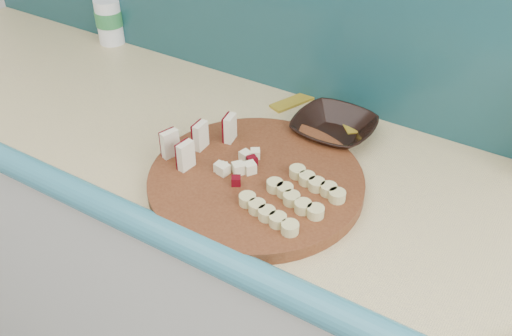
{
  "coord_description": "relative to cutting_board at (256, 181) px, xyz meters",
  "views": [
    {
      "loc": [
        0.69,
        0.65,
        1.64
      ],
      "look_at": [
        0.22,
        1.41,
        0.96
      ],
      "focal_mm": 40.0,
      "sensor_mm": 36.0,
      "label": 1
    }
  ],
  "objects": [
    {
      "name": "kitchen_counter",
      "position": [
        -0.12,
        0.09,
        -0.47
      ],
      "size": [
        2.2,
        0.63,
        0.91
      ],
      "color": "silver",
      "rests_on": "ground"
    },
    {
      "name": "apple_wedges",
      "position": [
        -0.15,
        0.01,
        0.04
      ],
      "size": [
        0.1,
        0.17,
        0.06
      ],
      "color": "beige",
      "rests_on": "cutting_board"
    },
    {
      "name": "banana_peel",
      "position": [
        -0.02,
        0.36,
        -0.01
      ],
      "size": [
        0.25,
        0.2,
        0.01
      ],
      "rotation": [
        0.0,
        0.0,
        0.05
      ],
      "color": "gold",
      "rests_on": "kitchen_counter"
    },
    {
      "name": "canister",
      "position": [
        -0.72,
        0.35,
        0.05
      ],
      "size": [
        0.08,
        0.08,
        0.13
      ],
      "rotation": [
        0.0,
        0.0,
        -0.02
      ],
      "color": "white",
      "rests_on": "kitchen_counter"
    },
    {
      "name": "apple_chunks",
      "position": [
        -0.03,
        0.01,
        0.02
      ],
      "size": [
        0.07,
        0.07,
        0.02
      ],
      "color": "#F5ECC4",
      "rests_on": "cutting_board"
    },
    {
      "name": "brown_bowl",
      "position": [
        0.06,
        0.24,
        0.01
      ],
      "size": [
        0.18,
        0.18,
        0.04
      ],
      "primitive_type": "imported",
      "rotation": [
        0.0,
        0.0,
        -0.02
      ],
      "color": "black",
      "rests_on": "kitchen_counter"
    },
    {
      "name": "banana_slices",
      "position": [
        0.1,
        -0.03,
        0.02
      ],
      "size": [
        0.17,
        0.19,
        0.02
      ],
      "color": "#CCC27C",
      "rests_on": "cutting_board"
    },
    {
      "name": "cutting_board",
      "position": [
        0.0,
        0.0,
        0.0
      ],
      "size": [
        0.54,
        0.54,
        0.03
      ],
      "primitive_type": "cylinder",
      "rotation": [
        0.0,
        0.0,
        -0.29
      ],
      "color": "#441E0E",
      "rests_on": "kitchen_counter"
    }
  ]
}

